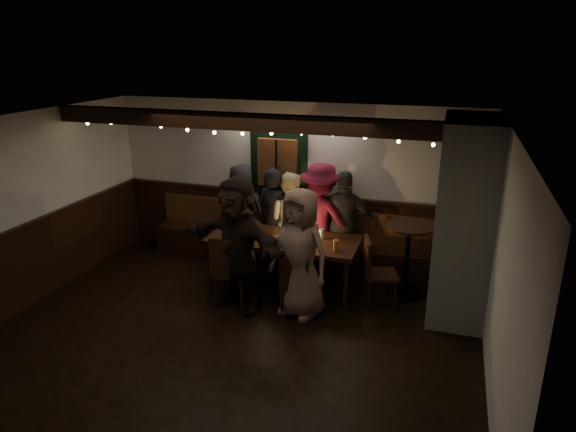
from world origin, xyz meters
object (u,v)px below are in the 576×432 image
(chair_near_right, at_px, (294,281))
(chair_end, at_px, (374,268))
(person_e, at_px, (345,224))
(person_f, at_px, (237,244))
(dining_table, at_px, (284,242))
(person_g, at_px, (300,253))
(person_c, at_px, (289,220))
(person_a, at_px, (242,214))
(person_d, at_px, (320,219))
(high_top, at_px, (408,251))
(person_b, at_px, (274,218))
(chair_near_left, at_px, (230,268))

(chair_near_right, xyz_separation_m, chair_end, (0.97, 0.59, 0.07))
(person_e, xyz_separation_m, person_f, (-1.14, -1.49, 0.10))
(dining_table, relative_size, chair_near_right, 2.56)
(dining_table, distance_m, person_g, 0.83)
(person_c, bearing_deg, chair_near_right, 119.43)
(person_a, height_order, person_d, person_d)
(chair_end, xyz_separation_m, person_c, (-1.50, 0.88, 0.24))
(dining_table, relative_size, person_c, 1.38)
(high_top, bearing_deg, person_g, -142.29)
(person_c, bearing_deg, person_f, 90.37)
(chair_near_right, bearing_deg, person_d, 90.67)
(person_a, bearing_deg, person_d, 168.67)
(dining_table, xyz_separation_m, person_e, (0.74, 0.74, 0.12))
(high_top, bearing_deg, person_b, 170.35)
(person_a, bearing_deg, person_f, 100.40)
(person_b, height_order, person_e, person_e)
(person_g, bearing_deg, dining_table, 141.46)
(chair_end, relative_size, person_c, 0.62)
(chair_near_right, relative_size, person_f, 0.46)
(high_top, height_order, person_f, person_f)
(chair_near_right, distance_m, person_g, 0.40)
(person_b, bearing_deg, dining_table, 141.06)
(high_top, height_order, person_b, person_b)
(chair_near_right, xyz_separation_m, person_b, (-0.77, 1.40, 0.34))
(chair_near_left, bearing_deg, high_top, 25.98)
(chair_end, relative_size, person_a, 0.59)
(chair_end, bearing_deg, person_f, -160.43)
(person_d, distance_m, person_e, 0.39)
(person_a, distance_m, person_d, 1.32)
(chair_near_left, distance_m, person_b, 1.48)
(dining_table, relative_size, chair_near_left, 2.12)
(chair_end, bearing_deg, person_c, 149.47)
(chair_near_left, distance_m, person_d, 1.76)
(person_f, height_order, person_g, person_f)
(person_b, height_order, person_f, person_f)
(chair_near_left, distance_m, person_g, 1.01)
(person_c, bearing_deg, person_g, 122.54)
(person_g, bearing_deg, person_a, 152.68)
(person_c, height_order, person_d, person_d)
(chair_near_left, xyz_separation_m, person_c, (0.36, 1.54, 0.21))
(high_top, xyz_separation_m, person_b, (-2.13, 0.36, 0.15))
(chair_end, distance_m, person_b, 1.93)
(chair_end, relative_size, person_g, 0.56)
(dining_table, distance_m, person_e, 1.05)
(person_a, relative_size, person_d, 0.93)
(person_b, bearing_deg, person_g, 142.96)
(dining_table, distance_m, high_top, 1.77)
(person_c, bearing_deg, person_d, -174.74)
(person_a, relative_size, person_g, 0.94)
(chair_near_right, height_order, person_a, person_a)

